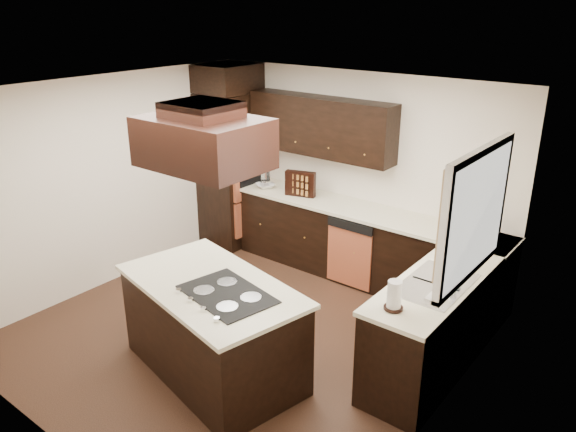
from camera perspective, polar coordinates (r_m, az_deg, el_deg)
The scene contains 30 objects.
floor at distance 6.07m, azimuth -4.32°, elevation -11.68°, with size 4.20×4.20×0.02m, color #513120.
ceiling at distance 5.16m, azimuth -5.10°, elevation 12.52°, with size 4.20×4.20×0.02m, color silver.
wall_back at distance 7.10m, azimuth 6.91°, elevation 4.41°, with size 4.20×0.02×2.50m, color white.
wall_front at distance 4.35m, azimuth -24.00°, elevation -8.68°, with size 4.20×0.02×2.50m, color white.
wall_left at distance 7.03m, azimuth -17.51°, elevation 3.38°, with size 0.02×4.20×2.50m, color white.
wall_right at distance 4.47m, azimuth 15.89°, elevation -6.75°, with size 0.02×4.20×2.50m, color white.
oven_column at distance 7.88m, azimuth -5.82°, elevation 4.72°, with size 0.65×0.75×2.12m, color black.
wall_oven_face at distance 7.64m, azimuth -3.92°, elevation 4.70°, with size 0.05×0.62×0.78m, color #C25C39.
base_cabinets_back at distance 7.11m, azimuth 5.56°, elevation -2.46°, with size 2.93×0.60×0.88m, color black.
base_cabinets_right at distance 5.69m, azimuth 15.77°, elevation -9.66°, with size 0.60×2.40×0.88m, color black.
countertop_back at distance 6.93m, azimuth 5.62°, elevation 0.98°, with size 2.93×0.63×0.04m, color beige.
countertop_right at distance 5.48m, azimuth 16.10°, elevation -5.48°, with size 0.63×2.40×0.04m, color beige.
upper_cabinets at distance 7.04m, azimuth 3.31°, elevation 9.09°, with size 2.00×0.34×0.72m, color black.
dishwasher_front at distance 6.76m, azimuth 6.28°, elevation -4.21°, with size 0.60×0.05×0.72m, color #C25C39.
window_frame at distance 4.80m, azimuth 18.50°, elevation 0.16°, with size 0.06×1.32×1.12m, color silver.
window_pane at distance 4.79m, azimuth 18.81°, elevation 0.09°, with size 0.00×1.20×1.00m, color white.
curtain_left at distance 4.43m, azimuth 15.94°, elevation -0.60°, with size 0.02×0.34×0.90m, color beige.
curtain_right at distance 5.17m, azimuth 19.58°, elevation 2.14°, with size 0.02×0.34×0.90m, color beige.
sink_rim at distance 5.17m, azimuth 14.76°, elevation -6.70°, with size 0.52×0.84×0.01m, color silver.
island at distance 5.31m, azimuth -7.60°, elevation -11.40°, with size 1.73×0.94×0.88m, color black.
island_top at distance 5.07m, azimuth -7.85°, elevation -7.02°, with size 1.79×1.00×0.04m, color beige.
cooktop at distance 4.87m, azimuth -6.20°, elevation -7.89°, with size 0.82×0.54×0.01m, color black.
range_hood at distance 4.78m, azimuth -8.59°, elevation 7.38°, with size 1.05×0.72×0.42m, color black.
hood_duct at distance 4.72m, azimuth -8.78°, elevation 10.62°, with size 0.55×0.50×0.13m, color black.
blender_base at distance 7.53m, azimuth -2.30°, elevation 3.30°, with size 0.15×0.15×0.10m, color silver.
blender_pitcher at distance 7.48m, azimuth -2.32°, elevation 4.61°, with size 0.13×0.13×0.26m, color silver.
spice_rack at distance 7.16m, azimuth 1.27°, elevation 3.29°, with size 0.39×0.10×0.32m, color black.
mixing_bowl at distance 7.51m, azimuth -2.33°, elevation 3.08°, with size 0.24×0.24×0.06m, color silver.
soap_bottle at distance 5.57m, azimuth 16.68°, elevation -3.87°, with size 0.08×0.08×0.18m, color silver.
paper_towel at distance 4.65m, azimuth 10.74°, elevation -7.94°, with size 0.12×0.12×0.26m, color silver.
Camera 1 is at (3.49, -3.73, 3.28)m, focal length 35.00 mm.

